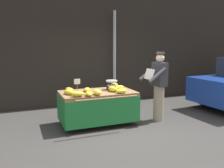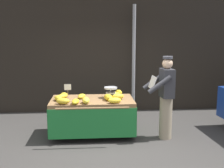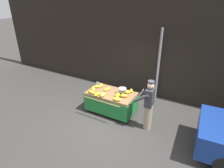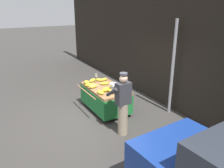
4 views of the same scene
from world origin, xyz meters
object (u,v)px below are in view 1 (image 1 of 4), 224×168
Objects in this scene: banana_cart at (98,101)px; banana_bunch_7 at (120,88)px; street_pole at (114,58)px; banana_bunch_9 at (97,92)px; weighing_scale at (112,85)px; banana_bunch_4 at (121,91)px; banana_bunch_2 at (69,92)px; banana_bunch_5 at (115,85)px; banana_bunch_1 at (78,94)px; price_sign at (77,83)px; banana_bunch_11 at (113,89)px; banana_bunch_0 at (114,86)px; vendor_person at (159,86)px; banana_bunch_10 at (69,89)px; banana_bunch_3 at (87,90)px; banana_bunch_8 at (69,91)px; banana_bunch_6 at (89,94)px.

banana_cart is 0.61m from banana_bunch_7.
street_pole reaches higher than banana_bunch_9.
weighing_scale is 1.11× the size of banana_bunch_7.
banana_bunch_4 is at bearing -84.62° from weighing_scale.
weighing_scale is 1.00× the size of banana_bunch_9.
banana_bunch_5 reaches higher than banana_bunch_2.
banana_bunch_1 is at bearing -65.84° from banana_bunch_2.
price_sign is 1.27× the size of banana_bunch_4.
banana_bunch_11 reaches higher than banana_bunch_9.
banana_bunch_0 is (0.11, 0.16, -0.07)m from weighing_scale.
street_pole is at bearing 65.58° from weighing_scale.
banana_bunch_9 is (0.37, -0.29, -0.18)m from price_sign.
street_pole is at bearing 51.14° from banana_bunch_1.
banana_bunch_5 is 1.13m from vendor_person.
banana_bunch_4 is 0.33m from banana_bunch_7.
banana_bunch_10 is (0.08, 0.40, -0.01)m from banana_bunch_2.
banana_bunch_11 reaches higher than banana_bunch_5.
banana_bunch_3 is 0.43m from banana_bunch_10.
banana_bunch_0 is (0.51, 0.26, 0.27)m from banana_cart.
banana_bunch_7 is at bearing -12.94° from banana_bunch_3.
banana_cart is at bearing 9.42° from banana_bunch_2.
weighing_scale is 0.93× the size of banana_bunch_2.
weighing_scale is at bearing -0.06° from banana_bunch_3.
banana_bunch_2 is 0.41m from banana_bunch_10.
banana_bunch_5 is 0.79× the size of banana_bunch_8.
banana_bunch_4 is 0.91× the size of banana_bunch_6.
banana_bunch_11 is (0.90, 0.25, 0.00)m from banana_bunch_1.
banana_bunch_7 is 0.98m from vendor_person.
banana_bunch_8 is (-0.42, 0.01, -0.00)m from banana_bunch_3.
banana_bunch_7 is at bearing -17.56° from banana_bunch_10.
banana_bunch_11 reaches higher than banana_bunch_2.
banana_bunch_2 is (-0.70, -0.12, 0.27)m from banana_cart.
banana_bunch_1 is 1.15m from banana_bunch_7.
banana_bunch_8 is (0.05, 0.23, -0.01)m from banana_bunch_2.
weighing_scale is 1.12m from banana_bunch_2.
banana_bunch_7 is at bearing -97.93° from banana_bunch_5.
banana_bunch_2 is 1.15× the size of banana_bunch_10.
banana_bunch_0 is 0.33m from banana_bunch_7.
banana_bunch_4 is (0.05, -0.49, -0.06)m from weighing_scale.
banana_bunch_3 is (0.47, 0.22, -0.01)m from banana_bunch_2.
weighing_scale reaches higher than banana_bunch_5.
weighing_scale is at bearing 41.39° from banana_bunch_9.
banana_bunch_0 is at bearing -123.22° from banana_bunch_5.
vendor_person is at bearing -10.62° from banana_cart.
banana_bunch_1 reaches higher than banana_cart.
banana_bunch_6 is 0.71m from banana_bunch_11.
banana_bunch_0 is 0.91× the size of banana_bunch_4.
banana_bunch_11 is (0.94, -0.43, 0.02)m from banana_bunch_10.
banana_bunch_4 is 1.06m from vendor_person.
banana_bunch_6 reaches higher than banana_bunch_8.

